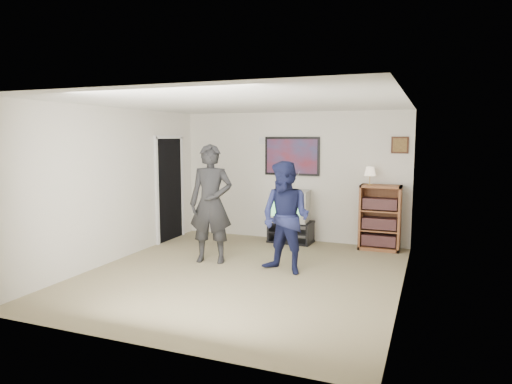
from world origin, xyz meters
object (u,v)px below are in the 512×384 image
Objects in this scene: person_short at (286,218)px; bookshelf at (380,218)px; person_tall at (211,204)px; media_stand at (291,232)px; crt_television at (290,206)px.

bookshelf is at bearing 75.68° from person_short.
person_tall is 1.14× the size of person_short.
person_tall is (-0.81, -1.77, 0.75)m from media_stand.
crt_television is at bearing 53.78° from person_tall.
person_short is (0.50, -1.91, 0.63)m from media_stand.
person_short is at bearing -79.54° from crt_television.
person_tall is at bearing -169.53° from person_short.
crt_television is (-0.02, 0.00, 0.51)m from media_stand.
media_stand is at bearing -4.65° from crt_television.
media_stand is 1.23× the size of crt_television.
media_stand is at bearing -178.27° from bookshelf.
person_tall reaches higher than person_short.
media_stand is 0.51m from crt_television.
person_short is (1.30, -0.13, -0.12)m from person_tall.
person_short reaches higher than bookshelf.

